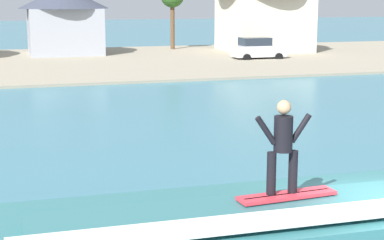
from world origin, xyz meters
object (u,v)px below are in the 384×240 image
at_px(car_far_shore, 258,49).
at_px(house_small_cottage, 64,18).
at_px(house_gabled_white, 264,8).
at_px(surfer, 283,142).
at_px(surfboard, 287,195).

bearing_deg(car_far_shore, house_small_cottage, 149.47).
height_order(car_far_shore, house_gabled_white, house_gabled_white).
xyz_separation_m(car_far_shore, house_small_cottage, (-14.57, 8.59, 2.36)).
xyz_separation_m(surfer, house_gabled_white, (18.76, 45.15, 1.29)).
bearing_deg(surfer, house_gabled_white, 67.44).
distance_m(surfboard, house_small_cottage, 47.29).
bearing_deg(house_gabled_white, surfboard, -112.45).
bearing_deg(surfboard, house_small_cottage, 89.00).
distance_m(car_far_shore, house_gabled_white, 7.95).
bearing_deg(house_gabled_white, car_far_shore, -116.70).
bearing_deg(car_far_shore, surfboard, -111.71).
xyz_separation_m(surfboard, house_small_cottage, (0.83, 47.26, 1.46)).
distance_m(surfboard, surfer, 0.93).
bearing_deg(house_small_cottage, house_gabled_white, -6.59).
xyz_separation_m(surfer, house_small_cottage, (0.91, 47.21, 0.53)).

